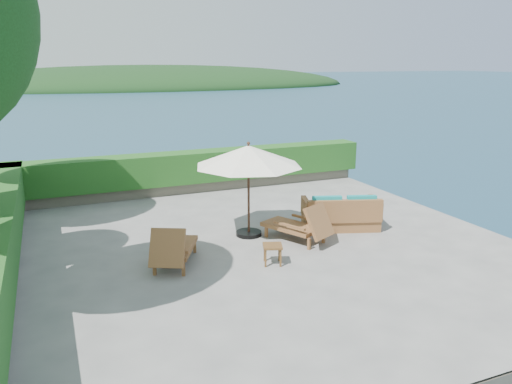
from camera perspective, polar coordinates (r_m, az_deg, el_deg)
name	(u,v)px	position (r m, az deg, el deg)	size (l,w,h in m)	color
ground	(257,245)	(12.00, 0.16, -6.12)	(12.00, 12.00, 0.00)	gray
foundation	(257,304)	(12.63, 0.16, -12.71)	(12.00, 12.00, 3.00)	#5D564A
ocean	(257,356)	(13.36, 0.15, -18.24)	(600.00, 600.00, 0.00)	#19364E
offshore_island	(150,87)	(153.34, -12.03, 11.69)	(126.00, 57.60, 12.60)	black
planter_wall_far	(193,186)	(17.01, -7.23, 0.69)	(12.00, 0.60, 0.36)	#6D6757
hedge_far	(192,167)	(16.86, -7.30, 2.90)	(12.40, 0.90, 1.00)	#144817
patio_umbrella	(248,157)	(12.14, -0.86, 4.06)	(2.91, 2.91, 2.39)	black
lounge_left	(174,248)	(10.83, -9.40, -6.32)	(1.40, 1.86, 1.00)	olive
lounge_right	(300,225)	(12.16, 5.05, -3.78)	(1.41, 1.89, 1.01)	olive
side_table	(273,248)	(10.83, 1.90, -6.45)	(0.53, 0.53, 0.44)	brown
wicker_loveseat	(341,215)	(13.26, 9.69, -2.59)	(2.17, 1.58, 0.96)	olive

